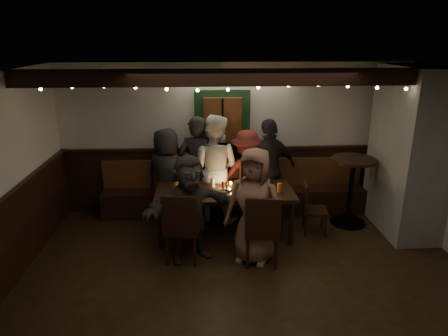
{
  "coord_description": "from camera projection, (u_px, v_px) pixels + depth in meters",
  "views": [
    {
      "loc": [
        -0.54,
        -4.3,
        2.99
      ],
      "look_at": [
        -0.22,
        1.6,
        1.05
      ],
      "focal_mm": 32.0,
      "sensor_mm": 36.0,
      "label": 1
    }
  ],
  "objects": [
    {
      "name": "room",
      "position": [
        308.0,
        169.0,
        6.11
      ],
      "size": [
        6.02,
        5.01,
        2.62
      ],
      "color": "black",
      "rests_on": "ground"
    },
    {
      "name": "dining_table",
      "position": [
        225.0,
        194.0,
        6.14
      ],
      "size": [
        2.11,
        0.91,
        0.92
      ],
      "color": "black",
      "rests_on": "ground"
    },
    {
      "name": "chair_near_left",
      "position": [
        181.0,
        225.0,
        5.38
      ],
      "size": [
        0.54,
        0.54,
        1.04
      ],
      "color": "black",
      "rests_on": "ground"
    },
    {
      "name": "chair_near_right",
      "position": [
        262.0,
        227.0,
        5.31
      ],
      "size": [
        0.51,
        0.51,
        1.04
      ],
      "color": "black",
      "rests_on": "ground"
    },
    {
      "name": "chair_end",
      "position": [
        310.0,
        205.0,
        6.28
      ],
      "size": [
        0.43,
        0.43,
        0.84
      ],
      "color": "black",
      "rests_on": "ground"
    },
    {
      "name": "high_top",
      "position": [
        352.0,
        183.0,
        6.52
      ],
      "size": [
        0.71,
        0.71,
        1.14
      ],
      "color": "black",
      "rests_on": "ground"
    },
    {
      "name": "person_a",
      "position": [
        167.0,
        175.0,
        6.68
      ],
      "size": [
        0.91,
        0.77,
        1.59
      ],
      "primitive_type": "imported",
      "rotation": [
        0.0,
        0.0,
        2.73
      ],
      "color": "black",
      "rests_on": "ground"
    },
    {
      "name": "person_b",
      "position": [
        198.0,
        169.0,
        6.69
      ],
      "size": [
        0.72,
        0.54,
        1.79
      ],
      "primitive_type": "imported",
      "rotation": [
        0.0,
        0.0,
        2.97
      ],
      "color": "black",
      "rests_on": "ground"
    },
    {
      "name": "person_c",
      "position": [
        214.0,
        168.0,
        6.67
      ],
      "size": [
        1.06,
        0.95,
        1.81
      ],
      "primitive_type": "imported",
      "rotation": [
        0.0,
        0.0,
        2.79
      ],
      "color": "white",
      "rests_on": "ground"
    },
    {
      "name": "person_d",
      "position": [
        246.0,
        174.0,
        6.82
      ],
      "size": [
        1.06,
        0.69,
        1.53
      ],
      "primitive_type": "imported",
      "rotation": [
        0.0,
        0.0,
        3.28
      ],
      "color": "maroon",
      "rests_on": "ground"
    },
    {
      "name": "person_e",
      "position": [
        269.0,
        169.0,
        6.73
      ],
      "size": [
        1.1,
        0.76,
        1.73
      ],
      "primitive_type": "imported",
      "rotation": [
        0.0,
        0.0,
        3.51
      ],
      "color": "black",
      "rests_on": "ground"
    },
    {
      "name": "person_f",
      "position": [
        190.0,
        208.0,
        5.45
      ],
      "size": [
        1.48,
        0.94,
        1.52
      ],
      "primitive_type": "imported",
      "rotation": [
        0.0,
        0.0,
        0.38
      ],
      "color": "#39332D",
      "rests_on": "ground"
    },
    {
      "name": "person_g",
      "position": [
        254.0,
        206.0,
        5.39
      ],
      "size": [
        0.94,
        0.79,
        1.63
      ],
      "primitive_type": "imported",
      "rotation": [
        0.0,
        0.0,
        -0.41
      ],
      "color": "#8F6048",
      "rests_on": "ground"
    }
  ]
}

